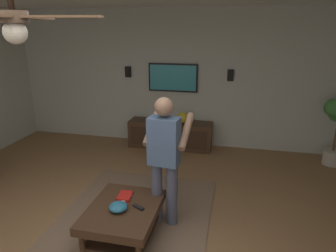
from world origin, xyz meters
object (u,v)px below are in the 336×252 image
(remote_white, at_px, (122,204))
(remote_grey, at_px, (128,198))
(book, at_px, (125,196))
(tv, at_px, (173,78))
(remote_black, at_px, (138,207))
(bowl, at_px, (118,207))
(wall_speaker_left, at_px, (230,75))
(coffee_table, at_px, (124,215))
(wall_speaker_right, at_px, (128,72))
(ceiling_fan, at_px, (13,21))
(vase_round, at_px, (183,118))
(media_console, at_px, (170,134))
(person_standing, at_px, (165,155))

(remote_white, relative_size, remote_grey, 1.00)
(book, bearing_deg, remote_white, -173.68)
(tv, xyz_separation_m, remote_black, (-3.14, -0.26, -1.00))
(bowl, bearing_deg, book, 5.06)
(tv, distance_m, wall_speaker_left, 1.14)
(coffee_table, height_order, wall_speaker_right, wall_speaker_right)
(book, bearing_deg, remote_grey, -117.98)
(remote_black, distance_m, ceiling_fan, 2.32)
(bowl, distance_m, wall_speaker_right, 3.56)
(wall_speaker_right, bearing_deg, book, -161.55)
(vase_round, bearing_deg, tv, 46.19)
(bowl, xyz_separation_m, remote_white, (0.12, -0.00, -0.04))
(media_console, distance_m, wall_speaker_left, 1.69)
(person_standing, distance_m, book, 0.71)
(coffee_table, distance_m, wall_speaker_right, 3.55)
(wall_speaker_left, bearing_deg, wall_speaker_right, 90.00)
(wall_speaker_right, bearing_deg, wall_speaker_left, -90.00)
(coffee_table, xyz_separation_m, remote_black, (0.02, -0.18, 0.12))
(remote_grey, bearing_deg, person_standing, 128.63)
(wall_speaker_right, bearing_deg, ceiling_fan, -169.92)
(wall_speaker_right, xyz_separation_m, ceiling_fan, (-4.18, -0.74, 0.93))
(remote_white, relative_size, book, 0.68)
(ceiling_fan, bearing_deg, person_standing, -26.45)
(coffee_table, relative_size, ceiling_fan, 0.83)
(vase_round, relative_size, wall_speaker_left, 1.00)
(remote_white, bearing_deg, person_standing, -58.85)
(book, distance_m, vase_round, 2.72)
(wall_speaker_left, distance_m, wall_speaker_right, 2.10)
(book, xyz_separation_m, vase_round, (2.70, -0.23, 0.24))
(remote_white, bearing_deg, media_console, -7.99)
(coffee_table, height_order, remote_black, remote_black)
(remote_white, xyz_separation_m, wall_speaker_right, (3.13, 1.02, 1.09))
(tv, bearing_deg, remote_white, 1.05)
(coffee_table, height_order, person_standing, person_standing)
(tv, xyz_separation_m, wall_speaker_right, (0.01, 0.96, 0.09))
(person_standing, relative_size, ceiling_fan, 1.36)
(book, bearing_deg, ceiling_fan, 164.98)
(media_console, bearing_deg, tv, -180.00)
(remote_black, distance_m, wall_speaker_right, 3.55)
(tv, bearing_deg, remote_black, 4.75)
(wall_speaker_left, bearing_deg, remote_black, 164.43)
(vase_round, height_order, wall_speaker_left, wall_speaker_left)
(tv, xyz_separation_m, remote_grey, (-2.98, -0.08, -1.00))
(remote_black, xyz_separation_m, remote_grey, (0.16, 0.18, 0.00))
(remote_white, xyz_separation_m, ceiling_fan, (-1.05, 0.28, 2.02))
(bowl, xyz_separation_m, book, (0.28, 0.03, -0.03))
(book, bearing_deg, wall_speaker_left, -24.11)
(coffee_table, height_order, remote_white, remote_white)
(remote_white, relative_size, ceiling_fan, 0.12)
(bowl, xyz_separation_m, wall_speaker_left, (3.25, -1.09, 1.05))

